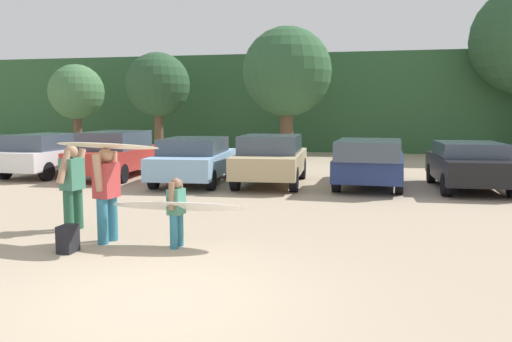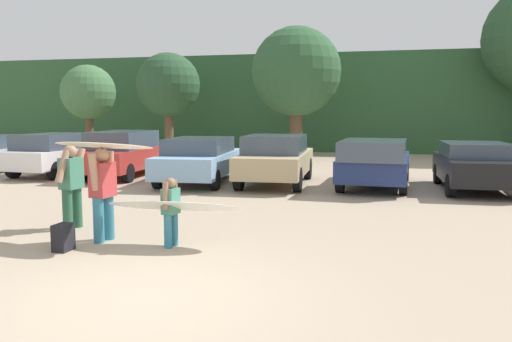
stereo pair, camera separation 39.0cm
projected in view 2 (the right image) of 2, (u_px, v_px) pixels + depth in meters
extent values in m
plane|color=tan|center=(144.00, 298.00, 6.70)|extent=(120.00, 120.00, 0.00)
cube|color=#2D5633|center=(350.00, 104.00, 34.70)|extent=(108.00, 12.00, 5.40)
cylinder|color=brown|center=(90.00, 134.00, 28.83)|extent=(0.43, 0.43, 2.03)
sphere|color=#427042|center=(88.00, 92.00, 28.57)|extent=(2.89, 2.89, 2.89)
cylinder|color=brown|center=(169.00, 133.00, 27.98)|extent=(0.46, 0.46, 2.21)
sphere|color=#284C2D|center=(168.00, 85.00, 27.69)|extent=(3.29, 3.29, 3.29)
cylinder|color=brown|center=(296.00, 134.00, 25.70)|extent=(0.62, 0.62, 2.32)
sphere|color=#2D5633|center=(296.00, 71.00, 25.36)|extent=(4.23, 4.23, 4.23)
cylinder|color=black|center=(28.00, 161.00, 21.06)|extent=(0.27, 0.64, 0.62)
cube|color=white|center=(60.00, 157.00, 19.42)|extent=(1.97, 4.41, 0.64)
cube|color=#3F4C5B|center=(52.00, 141.00, 18.93)|extent=(1.76, 2.49, 0.53)
cylinder|color=black|center=(66.00, 161.00, 21.06)|extent=(0.24, 0.63, 0.62)
cylinder|color=black|center=(102.00, 163.00, 20.59)|extent=(0.24, 0.63, 0.62)
cylinder|color=black|center=(13.00, 169.00, 18.32)|extent=(0.24, 0.63, 0.62)
cylinder|color=black|center=(54.00, 171.00, 17.86)|extent=(0.24, 0.63, 0.62)
cube|color=#B72D28|center=(124.00, 158.00, 18.82)|extent=(2.13, 4.84, 0.68)
cube|color=#3F4C5B|center=(123.00, 140.00, 18.64)|extent=(1.84, 2.83, 0.60)
cylinder|color=black|center=(122.00, 163.00, 20.53)|extent=(0.26, 0.63, 0.62)
cylinder|color=black|center=(162.00, 164.00, 20.24)|extent=(0.26, 0.63, 0.62)
cylinder|color=black|center=(81.00, 172.00, 17.48)|extent=(0.26, 0.63, 0.62)
cylinder|color=black|center=(128.00, 173.00, 17.19)|extent=(0.26, 0.63, 0.62)
cube|color=#84ADD1|center=(200.00, 163.00, 17.19)|extent=(2.33, 4.74, 0.65)
cube|color=#3F4C5B|center=(199.00, 145.00, 17.08)|extent=(1.99, 2.68, 0.48)
cylinder|color=black|center=(187.00, 168.00, 18.85)|extent=(0.27, 0.62, 0.60)
cylinder|color=black|center=(236.00, 169.00, 18.57)|extent=(0.27, 0.62, 0.60)
cylinder|color=black|center=(158.00, 179.00, 15.89)|extent=(0.27, 0.62, 0.60)
cylinder|color=black|center=(215.00, 180.00, 15.61)|extent=(0.27, 0.62, 0.60)
cube|color=tan|center=(276.00, 163.00, 16.79)|extent=(2.17, 4.60, 0.64)
cube|color=#3F4C5B|center=(275.00, 144.00, 16.52)|extent=(1.88, 2.34, 0.55)
cylinder|color=black|center=(258.00, 167.00, 18.43)|extent=(0.26, 0.73, 0.71)
cylinder|color=black|center=(308.00, 168.00, 18.10)|extent=(0.26, 0.73, 0.71)
cylinder|color=black|center=(239.00, 178.00, 15.54)|extent=(0.26, 0.73, 0.71)
cylinder|color=black|center=(297.00, 180.00, 15.22)|extent=(0.26, 0.73, 0.71)
cube|color=navy|center=(375.00, 166.00, 16.34)|extent=(2.06, 4.66, 0.61)
cube|color=#3F4C5B|center=(373.00, 150.00, 15.27)|extent=(1.85, 2.76, 0.53)
cylinder|color=black|center=(352.00, 170.00, 18.07)|extent=(0.24, 0.65, 0.64)
cylinder|color=black|center=(405.00, 171.00, 17.58)|extent=(0.24, 0.65, 0.64)
cylinder|color=black|center=(340.00, 181.00, 15.17)|extent=(0.24, 0.65, 0.64)
cylinder|color=black|center=(403.00, 184.00, 14.69)|extent=(0.24, 0.65, 0.64)
cube|color=black|center=(475.00, 168.00, 15.45)|extent=(2.10, 4.18, 0.67)
cube|color=#3F4C5B|center=(476.00, 150.00, 15.47)|extent=(1.86, 2.35, 0.40)
cylinder|color=black|center=(438.00, 174.00, 16.97)|extent=(0.25, 0.64, 0.63)
cylinder|color=black|center=(495.00, 175.00, 16.63)|extent=(0.25, 0.64, 0.63)
cylinder|color=black|center=(451.00, 186.00, 14.35)|extent=(0.25, 0.64, 0.63)
cylinder|color=teal|center=(99.00, 220.00, 9.42)|extent=(0.19, 0.19, 0.80)
cylinder|color=teal|center=(109.00, 217.00, 9.68)|extent=(0.19, 0.19, 0.80)
cube|color=#B23838|center=(102.00, 179.00, 9.47)|extent=(0.36, 0.44, 0.61)
sphere|color=tan|center=(102.00, 155.00, 9.42)|extent=(0.26, 0.26, 0.26)
cylinder|color=tan|center=(94.00, 172.00, 9.24)|extent=(0.16, 0.24, 0.66)
cylinder|color=tan|center=(110.00, 169.00, 9.66)|extent=(0.15, 0.17, 0.65)
cylinder|color=teal|center=(168.00, 231.00, 9.07)|extent=(0.13, 0.13, 0.57)
cylinder|color=teal|center=(174.00, 229.00, 9.25)|extent=(0.13, 0.13, 0.57)
cube|color=#3F7F66|center=(171.00, 201.00, 9.10)|extent=(0.25, 0.32, 0.44)
sphere|color=#8C664C|center=(170.00, 183.00, 9.07)|extent=(0.18, 0.18, 0.18)
cylinder|color=#8C664C|center=(165.00, 196.00, 8.94)|extent=(0.11, 0.13, 0.47)
cylinder|color=#8C664C|center=(175.00, 193.00, 9.24)|extent=(0.12, 0.17, 0.47)
cylinder|color=#26593F|center=(67.00, 210.00, 10.43)|extent=(0.19, 0.19, 0.79)
cylinder|color=#26593F|center=(77.00, 207.00, 10.69)|extent=(0.19, 0.19, 0.79)
cube|color=#3F7F66|center=(71.00, 173.00, 10.48)|extent=(0.35, 0.44, 0.61)
sphere|color=tan|center=(70.00, 151.00, 10.43)|extent=(0.25, 0.25, 0.25)
cylinder|color=tan|center=(63.00, 166.00, 10.25)|extent=(0.18, 0.40, 0.64)
cylinder|color=tan|center=(78.00, 164.00, 10.66)|extent=(0.18, 0.39, 0.64)
ellipsoid|color=beige|center=(102.00, 145.00, 9.36)|extent=(2.32, 1.15, 0.19)
ellipsoid|color=white|center=(173.00, 206.00, 9.13)|extent=(2.36, 0.82, 0.31)
cube|color=black|center=(63.00, 237.00, 8.90)|extent=(0.24, 0.34, 0.45)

